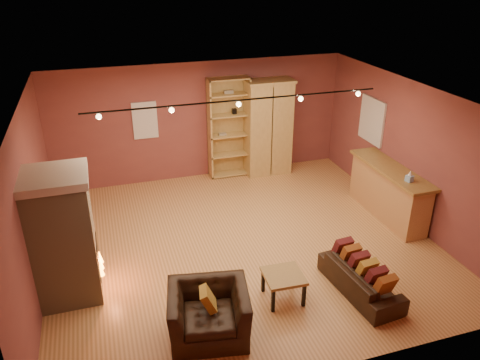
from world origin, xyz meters
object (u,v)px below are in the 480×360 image
object	(u,v)px
fireplace	(64,237)
bar_counter	(388,191)
armoire	(268,127)
coffee_table	(284,278)
bookcase	(228,127)
armchair	(208,306)
loveseat	(361,274)

from	to	relation	value
fireplace	bar_counter	xyz separation A→B (m)	(6.24, 0.70, -0.51)
bar_counter	armoire	bearing A→B (deg)	119.28
fireplace	coffee_table	size ratio (longest dim) A/B	3.38
bookcase	armchair	bearing A→B (deg)	-109.15
bookcase	bar_counter	xyz separation A→B (m)	(2.55, -3.02, -0.69)
bookcase	bar_counter	world-z (taller)	bookcase
bookcase	armoire	bearing A→B (deg)	-10.11
fireplace	armoire	world-z (taller)	armoire
armoire	armchair	xyz separation A→B (m)	(-2.78, -5.08, -0.68)
fireplace	armoire	xyz separation A→B (m)	(4.64, 3.55, 0.12)
armoire	armchair	bearing A→B (deg)	-118.67
bar_counter	armchair	xyz separation A→B (m)	(-4.38, -2.24, -0.06)
fireplace	armoire	distance (m)	5.85
bookcase	armoire	distance (m)	0.97
loveseat	coffee_table	world-z (taller)	loveseat
fireplace	bookcase	xyz separation A→B (m)	(3.69, 3.72, 0.18)
bar_counter	loveseat	size ratio (longest dim) A/B	1.39
bar_counter	armchair	size ratio (longest dim) A/B	1.82
fireplace	coffee_table	bearing A→B (deg)	-19.84
fireplace	bookcase	size ratio (longest dim) A/B	0.87
loveseat	armchair	bearing A→B (deg)	88.56
fireplace	armchair	xyz separation A→B (m)	(1.86, -1.53, -0.57)
bookcase	coffee_table	world-z (taller)	bookcase
armchair	coffee_table	size ratio (longest dim) A/B	1.97
bookcase	bar_counter	bearing A→B (deg)	-49.78
armchair	bookcase	bearing A→B (deg)	81.27
fireplace	loveseat	size ratio (longest dim) A/B	1.31
armoire	loveseat	xyz separation A→B (m)	(-0.23, -4.90, -0.84)
bookcase	loveseat	bearing A→B (deg)	-81.87
coffee_table	armchair	bearing A→B (deg)	-163.26
bookcase	coffee_table	distance (m)	4.96
armoire	bar_counter	bearing A→B (deg)	-60.72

